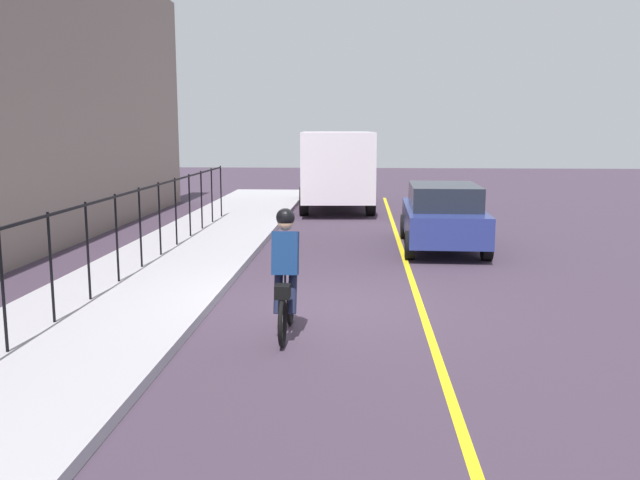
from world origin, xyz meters
TOP-DOWN VIEW (x-y plane):
  - ground_plane at (0.00, 0.00)m, footprint 80.00×80.00m
  - lane_line_centre at (0.00, -1.60)m, footprint 36.00×0.12m
  - sidewalk at (0.00, 3.40)m, footprint 40.00×3.20m
  - iron_fence at (1.00, 3.80)m, footprint 18.75×0.04m
  - cyclist_lead at (-1.70, 0.44)m, footprint 1.71×0.36m
  - patrol_sedan at (5.69, -2.59)m, footprint 4.44×2.00m
  - box_truck_background at (13.83, 0.29)m, footprint 6.83×2.83m

SIDE VIEW (x-z plane):
  - ground_plane at x=0.00m, z-range 0.00..0.00m
  - lane_line_centre at x=0.00m, z-range 0.00..0.01m
  - sidewalk at x=0.00m, z-range 0.00..0.15m
  - patrol_sedan at x=5.69m, z-range 0.03..1.61m
  - cyclist_lead at x=-1.70m, z-range 0.00..1.82m
  - iron_fence at x=1.00m, z-range 0.48..2.08m
  - box_truck_background at x=13.83m, z-range 0.16..2.94m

